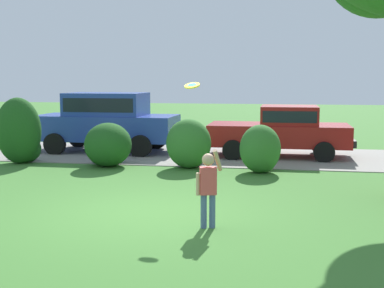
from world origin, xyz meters
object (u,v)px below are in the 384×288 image
object	(u,v)px
parked_suv	(107,119)
child_thrower	(208,184)
frisbee	(192,85)
parked_sedan	(282,129)

from	to	relation	value
parked_suv	child_thrower	world-z (taller)	parked_suv
child_thrower	frisbee	distance (m)	1.97
frisbee	parked_suv	bearing A→B (deg)	120.09
parked_suv	child_thrower	bearing A→B (deg)	-60.93
parked_sedan	parked_suv	bearing A→B (deg)	178.98
child_thrower	frisbee	xyz separation A→B (m)	(-0.46, 1.12, 1.55)
parked_suv	frisbee	size ratio (longest dim) A/B	16.27
child_thrower	frisbee	world-z (taller)	frisbee
frisbee	child_thrower	bearing A→B (deg)	-67.76
parked_sedan	frisbee	distance (m)	7.21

